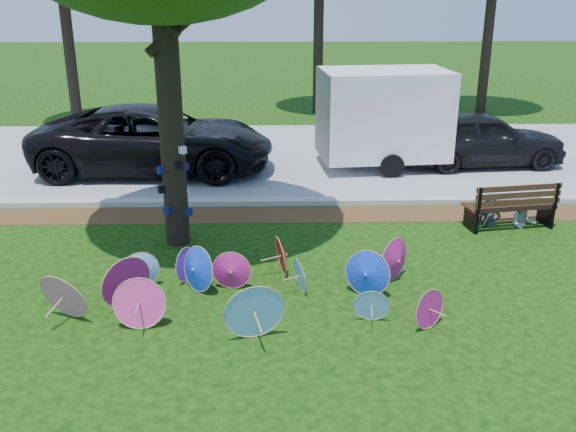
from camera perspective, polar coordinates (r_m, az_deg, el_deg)
name	(u,v)px	position (r m, az deg, el deg)	size (l,w,h in m)	color
ground	(257,322)	(9.46, -2.79, -9.37)	(90.00, 90.00, 0.00)	black
mulch_strip	(262,215)	(13.55, -2.35, 0.10)	(90.00, 1.00, 0.01)	#472D16
curb	(262,202)	(14.20, -2.31, 1.28)	(90.00, 0.30, 0.12)	#B7B5AD
street	(264,156)	(18.18, -2.11, 5.37)	(90.00, 8.00, 0.01)	gray
parasol_pile	(231,282)	(9.80, -5.05, -5.87)	(5.92, 2.63, 0.88)	#B51D76
black_van	(154,140)	(16.83, -11.81, 6.67)	(2.79, 6.04, 1.68)	black
dark_pickup	(482,139)	(17.82, 16.87, 6.59)	(1.71, 4.25, 1.45)	black
cargo_trailer	(384,114)	(16.98, 8.52, 8.98)	(3.19, 2.02, 2.83)	white
park_bench	(509,204)	(13.52, 19.04, 1.01)	(1.81, 0.69, 0.95)	black
person_left	(491,196)	(13.40, 17.64, 1.70)	(0.46, 0.30, 1.25)	#393C4E
person_right	(526,199)	(13.66, 20.38, 1.40)	(0.54, 0.42, 1.11)	silver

